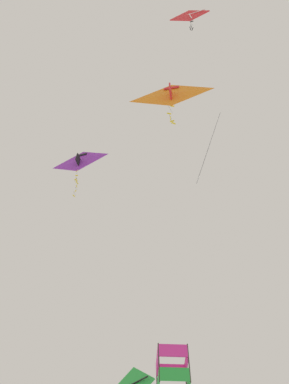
# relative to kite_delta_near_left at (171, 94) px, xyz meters

# --- Properties ---
(kite_delta_near_left) EXTENTS (3.17, 3.19, 8.61)m
(kite_delta_near_left) POSITION_rel_kite_delta_near_left_xyz_m (0.00, 0.00, 0.00)
(kite_delta_near_left) COLOR orange
(kite_box_upper_right) EXTENTS (3.46, 3.12, 7.43)m
(kite_box_upper_right) POSITION_rel_kite_delta_near_left_xyz_m (7.88, -3.57, -8.05)
(kite_box_upper_right) COLOR #DB2D93
(kite_delta_low_drifter) EXTENTS (2.17, 2.31, 4.06)m
(kite_delta_low_drifter) POSITION_rel_kite_delta_near_left_xyz_m (11.82, 0.47, 7.74)
(kite_delta_low_drifter) COLOR purple
(kite_diamond_highest) EXTENTS (1.31, 1.69, 3.26)m
(kite_diamond_highest) POSITION_rel_kite_delta_near_left_xyz_m (0.05, -1.34, 7.75)
(kite_diamond_highest) COLOR red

